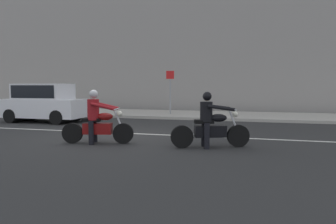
{
  "coord_description": "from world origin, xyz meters",
  "views": [
    {
      "loc": [
        4.59,
        -9.5,
        1.7
      ],
      "look_at": [
        2.15,
        -0.49,
        0.92
      ],
      "focal_mm": 33.65,
      "sensor_mm": 36.0,
      "label": 1
    }
  ],
  "objects_px": {
    "parked_hatchback_white": "(44,102)",
    "street_sign_post": "(170,88)",
    "motorcycle_with_rider_black_leather": "(210,125)",
    "motorcycle_with_rider_crimson": "(97,122)"
  },
  "relations": [
    {
      "from": "motorcycle_with_rider_crimson",
      "to": "parked_hatchback_white",
      "type": "bearing_deg",
      "value": 139.18
    },
    {
      "from": "street_sign_post",
      "to": "motorcycle_with_rider_black_leather",
      "type": "bearing_deg",
      "value": -68.14
    },
    {
      "from": "parked_hatchback_white",
      "to": "street_sign_post",
      "type": "bearing_deg",
      "value": 38.64
    },
    {
      "from": "motorcycle_with_rider_black_leather",
      "to": "street_sign_post",
      "type": "height_order",
      "value": "street_sign_post"
    },
    {
      "from": "parked_hatchback_white",
      "to": "street_sign_post",
      "type": "xyz_separation_m",
      "value": [
        5.08,
        4.06,
        0.67
      ]
    },
    {
      "from": "street_sign_post",
      "to": "parked_hatchback_white",
      "type": "bearing_deg",
      "value": -141.36
    },
    {
      "from": "motorcycle_with_rider_black_leather",
      "to": "street_sign_post",
      "type": "relative_size",
      "value": 0.87
    },
    {
      "from": "motorcycle_with_rider_black_leather",
      "to": "parked_hatchback_white",
      "type": "relative_size",
      "value": 0.53
    },
    {
      "from": "motorcycle_with_rider_black_leather",
      "to": "parked_hatchback_white",
      "type": "distance_m",
      "value": 9.33
    },
    {
      "from": "motorcycle_with_rider_crimson",
      "to": "street_sign_post",
      "type": "height_order",
      "value": "street_sign_post"
    }
  ]
}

